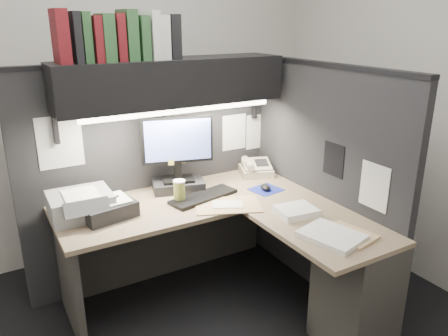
% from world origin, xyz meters
% --- Properties ---
extents(wall_back, '(3.50, 0.04, 2.70)m').
position_xyz_m(wall_back, '(0.00, 1.50, 1.35)').
color(wall_back, silver).
rests_on(wall_back, floor).
extents(wall_right, '(0.04, 3.00, 2.70)m').
position_xyz_m(wall_right, '(1.75, 0.00, 1.35)').
color(wall_right, silver).
rests_on(wall_right, floor).
extents(partition_back, '(1.90, 0.06, 1.60)m').
position_xyz_m(partition_back, '(0.03, 0.93, 0.80)').
color(partition_back, black).
rests_on(partition_back, floor).
extents(partition_right, '(0.06, 1.50, 1.60)m').
position_xyz_m(partition_right, '(0.98, 0.18, 0.80)').
color(partition_right, black).
rests_on(partition_right, floor).
extents(desk, '(1.70, 1.53, 0.73)m').
position_xyz_m(desk, '(0.43, -0.00, 0.44)').
color(desk, '#92725D').
rests_on(desk, floor).
extents(overhead_shelf, '(1.55, 0.34, 0.30)m').
position_xyz_m(overhead_shelf, '(0.12, 0.75, 1.50)').
color(overhead_shelf, black).
rests_on(overhead_shelf, partition_back).
extents(task_light_tube, '(1.32, 0.04, 0.04)m').
position_xyz_m(task_light_tube, '(0.12, 0.61, 1.33)').
color(task_light_tube, white).
rests_on(task_light_tube, overhead_shelf).
extents(monitor, '(0.49, 0.31, 0.54)m').
position_xyz_m(monitor, '(0.14, 0.74, 0.94)').
color(monitor, black).
rests_on(monitor, desk).
extents(keyboard, '(0.51, 0.26, 0.02)m').
position_xyz_m(keyboard, '(0.22, 0.51, 0.74)').
color(keyboard, black).
rests_on(keyboard, desk).
extents(mousepad, '(0.23, 0.22, 0.00)m').
position_xyz_m(mousepad, '(0.68, 0.42, 0.73)').
color(mousepad, navy).
rests_on(mousepad, desk).
extents(mouse, '(0.09, 0.12, 0.04)m').
position_xyz_m(mouse, '(0.68, 0.42, 0.75)').
color(mouse, black).
rests_on(mouse, mousepad).
extents(telephone, '(0.30, 0.31, 0.10)m').
position_xyz_m(telephone, '(0.80, 0.73, 0.78)').
color(telephone, beige).
rests_on(telephone, desk).
extents(coffee_cup, '(0.10, 0.10, 0.14)m').
position_xyz_m(coffee_cup, '(0.05, 0.53, 0.80)').
color(coffee_cup, '#B0A546').
rests_on(coffee_cup, desk).
extents(printer, '(0.38, 0.32, 0.15)m').
position_xyz_m(printer, '(-0.56, 0.65, 0.80)').
color(printer, gray).
rests_on(printer, desk).
extents(notebook_stack, '(0.36, 0.32, 0.10)m').
position_xyz_m(notebook_stack, '(-0.43, 0.56, 0.78)').
color(notebook_stack, black).
rests_on(notebook_stack, desk).
extents(open_folder, '(0.50, 0.42, 0.01)m').
position_xyz_m(open_folder, '(0.30, 0.32, 0.73)').
color(open_folder, tan).
rests_on(open_folder, desk).
extents(paper_stack_a, '(0.26, 0.23, 0.05)m').
position_xyz_m(paper_stack_a, '(0.61, -0.01, 0.75)').
color(paper_stack_a, white).
rests_on(paper_stack_a, desk).
extents(paper_stack_b, '(0.33, 0.38, 0.03)m').
position_xyz_m(paper_stack_b, '(0.57, -0.36, 0.75)').
color(paper_stack_b, white).
rests_on(paper_stack_b, desk).
extents(manila_stack, '(0.27, 0.31, 0.02)m').
position_xyz_m(manila_stack, '(0.68, -0.39, 0.74)').
color(manila_stack, tan).
rests_on(manila_stack, desk).
extents(binder_row, '(0.75, 0.25, 0.30)m').
position_xyz_m(binder_row, '(-0.21, 0.75, 1.79)').
color(binder_row, maroon).
rests_on(binder_row, overhead_shelf).
extents(pinned_papers, '(1.76, 1.31, 0.51)m').
position_xyz_m(pinned_papers, '(0.42, 0.56, 1.05)').
color(pinned_papers, white).
rests_on(pinned_papers, partition_back).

